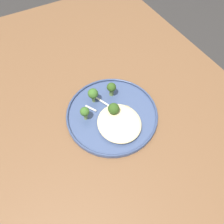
{
  "coord_description": "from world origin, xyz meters",
  "views": [
    {
      "loc": [
        -0.34,
        0.14,
        1.31
      ],
      "look_at": [
        -0.02,
        -0.04,
        0.76
      ],
      "focal_mm": 33.59,
      "sensor_mm": 36.0,
      "label": 1
    }
  ],
  "objects_px": {
    "seared_scallop_tilted_round": "(126,110)",
    "seared_scallop_half_hidden": "(115,116)",
    "seared_scallop_front_small": "(117,123)",
    "broccoli_floret_split_head": "(111,88)",
    "broccoli_floret_beside_noodles": "(114,109)",
    "broccoli_floret_center_pile": "(85,112)",
    "broccoli_floret_rear_charred": "(93,94)",
    "seared_scallop_on_noodles": "(127,120)",
    "dinner_plate": "(112,114)"
  },
  "relations": [
    {
      "from": "seared_scallop_on_noodles",
      "to": "broccoli_floret_beside_noodles",
      "type": "distance_m",
      "value": 0.05
    },
    {
      "from": "dinner_plate",
      "to": "seared_scallop_half_hidden",
      "type": "xyz_separation_m",
      "value": [
        -0.02,
        -0.0,
        0.01
      ]
    },
    {
      "from": "seared_scallop_on_noodles",
      "to": "broccoli_floret_center_pile",
      "type": "height_order",
      "value": "broccoli_floret_center_pile"
    },
    {
      "from": "dinner_plate",
      "to": "broccoli_floret_center_pile",
      "type": "relative_size",
      "value": 5.51
    },
    {
      "from": "broccoli_floret_beside_noodles",
      "to": "broccoli_floret_center_pile",
      "type": "distance_m",
      "value": 0.09
    },
    {
      "from": "seared_scallop_front_small",
      "to": "seared_scallop_tilted_round",
      "type": "distance_m",
      "value": 0.06
    },
    {
      "from": "seared_scallop_tilted_round",
      "to": "seared_scallop_half_hidden",
      "type": "relative_size",
      "value": 1.38
    },
    {
      "from": "broccoli_floret_split_head",
      "to": "broccoli_floret_beside_noodles",
      "type": "xyz_separation_m",
      "value": [
        -0.08,
        0.04,
        0.0
      ]
    },
    {
      "from": "dinner_plate",
      "to": "seared_scallop_on_noodles",
      "type": "bearing_deg",
      "value": -150.88
    },
    {
      "from": "seared_scallop_front_small",
      "to": "broccoli_floret_beside_noodles",
      "type": "distance_m",
      "value": 0.04
    },
    {
      "from": "seared_scallop_on_noodles",
      "to": "broccoli_floret_beside_noodles",
      "type": "height_order",
      "value": "broccoli_floret_beside_noodles"
    },
    {
      "from": "seared_scallop_tilted_round",
      "to": "seared_scallop_on_noodles",
      "type": "xyz_separation_m",
      "value": [
        -0.03,
        0.01,
        0.0
      ]
    },
    {
      "from": "broccoli_floret_split_head",
      "to": "broccoli_floret_center_pile",
      "type": "height_order",
      "value": "same"
    },
    {
      "from": "broccoli_floret_beside_noodles",
      "to": "seared_scallop_on_noodles",
      "type": "bearing_deg",
      "value": -146.46
    },
    {
      "from": "seared_scallop_tilted_round",
      "to": "seared_scallop_half_hidden",
      "type": "bearing_deg",
      "value": 95.53
    },
    {
      "from": "seared_scallop_tilted_round",
      "to": "broccoli_floret_beside_noodles",
      "type": "xyz_separation_m",
      "value": [
        0.01,
        0.04,
        0.03
      ]
    },
    {
      "from": "dinner_plate",
      "to": "seared_scallop_on_noodles",
      "type": "relative_size",
      "value": 12.2
    },
    {
      "from": "seared_scallop_on_noodles",
      "to": "dinner_plate",
      "type": "bearing_deg",
      "value": 29.12
    },
    {
      "from": "broccoli_floret_rear_charred",
      "to": "broccoli_floret_center_pile",
      "type": "bearing_deg",
      "value": 132.58
    },
    {
      "from": "seared_scallop_half_hidden",
      "to": "seared_scallop_front_small",
      "type": "bearing_deg",
      "value": 162.95
    },
    {
      "from": "seared_scallop_tilted_round",
      "to": "seared_scallop_on_noodles",
      "type": "distance_m",
      "value": 0.04
    },
    {
      "from": "seared_scallop_tilted_round",
      "to": "broccoli_floret_beside_noodles",
      "type": "height_order",
      "value": "broccoli_floret_beside_noodles"
    },
    {
      "from": "dinner_plate",
      "to": "broccoli_floret_rear_charred",
      "type": "xyz_separation_m",
      "value": [
        0.07,
        0.03,
        0.04
      ]
    },
    {
      "from": "broccoli_floret_beside_noodles",
      "to": "broccoli_floret_rear_charred",
      "type": "bearing_deg",
      "value": 19.55
    },
    {
      "from": "seared_scallop_half_hidden",
      "to": "broccoli_floret_rear_charred",
      "type": "relative_size",
      "value": 0.4
    },
    {
      "from": "broccoli_floret_beside_noodles",
      "to": "broccoli_floret_center_pile",
      "type": "relative_size",
      "value": 1.08
    },
    {
      "from": "seared_scallop_front_small",
      "to": "broccoli_floret_split_head",
      "type": "relative_size",
      "value": 0.55
    },
    {
      "from": "seared_scallop_tilted_round",
      "to": "broccoli_floret_split_head",
      "type": "height_order",
      "value": "broccoli_floret_split_head"
    },
    {
      "from": "dinner_plate",
      "to": "broccoli_floret_rear_charred",
      "type": "relative_size",
      "value": 5.13
    },
    {
      "from": "seared_scallop_front_small",
      "to": "broccoli_floret_split_head",
      "type": "height_order",
      "value": "broccoli_floret_split_head"
    },
    {
      "from": "seared_scallop_half_hidden",
      "to": "seared_scallop_on_noodles",
      "type": "distance_m",
      "value": 0.04
    },
    {
      "from": "broccoli_floret_split_head",
      "to": "broccoli_floret_rear_charred",
      "type": "relative_size",
      "value": 0.94
    },
    {
      "from": "broccoli_floret_rear_charred",
      "to": "broccoli_floret_beside_noodles",
      "type": "height_order",
      "value": "same"
    },
    {
      "from": "seared_scallop_on_noodles",
      "to": "broccoli_floret_rear_charred",
      "type": "height_order",
      "value": "broccoli_floret_rear_charred"
    },
    {
      "from": "seared_scallop_half_hidden",
      "to": "broccoli_floret_beside_noodles",
      "type": "relative_size",
      "value": 0.4
    },
    {
      "from": "broccoli_floret_split_head",
      "to": "broccoli_floret_beside_noodles",
      "type": "relative_size",
      "value": 0.94
    },
    {
      "from": "dinner_plate",
      "to": "broccoli_floret_beside_noodles",
      "type": "bearing_deg",
      "value": -175.07
    },
    {
      "from": "broccoli_floret_split_head",
      "to": "seared_scallop_front_small",
      "type": "bearing_deg",
      "value": 159.25
    },
    {
      "from": "seared_scallop_half_hidden",
      "to": "broccoli_floret_split_head",
      "type": "bearing_deg",
      "value": -21.78
    },
    {
      "from": "seared_scallop_front_small",
      "to": "broccoli_floret_center_pile",
      "type": "bearing_deg",
      "value": 46.16
    },
    {
      "from": "seared_scallop_tilted_round",
      "to": "seared_scallop_half_hidden",
      "type": "distance_m",
      "value": 0.04
    },
    {
      "from": "seared_scallop_on_noodles",
      "to": "broccoli_floret_center_pile",
      "type": "distance_m",
      "value": 0.13
    },
    {
      "from": "broccoli_floret_split_head",
      "to": "broccoli_floret_center_pile",
      "type": "xyz_separation_m",
      "value": [
        -0.04,
        0.12,
        0.0
      ]
    },
    {
      "from": "broccoli_floret_rear_charred",
      "to": "dinner_plate",
      "type": "bearing_deg",
      "value": -158.8
    },
    {
      "from": "seared_scallop_half_hidden",
      "to": "broccoli_floret_beside_noodles",
      "type": "height_order",
      "value": "broccoli_floret_beside_noodles"
    },
    {
      "from": "seared_scallop_half_hidden",
      "to": "broccoli_floret_beside_noodles",
      "type": "xyz_separation_m",
      "value": [
        0.01,
        0.0,
        0.03
      ]
    },
    {
      "from": "seared_scallop_half_hidden",
      "to": "broccoli_floret_center_pile",
      "type": "distance_m",
      "value": 0.1
    },
    {
      "from": "dinner_plate",
      "to": "broccoli_floret_beside_noodles",
      "type": "xyz_separation_m",
      "value": [
        -0.01,
        -0.0,
        0.04
      ]
    },
    {
      "from": "broccoli_floret_beside_noodles",
      "to": "seared_scallop_front_small",
      "type": "bearing_deg",
      "value": 167.72
    },
    {
      "from": "dinner_plate",
      "to": "broccoli_floret_center_pile",
      "type": "height_order",
      "value": "broccoli_floret_center_pile"
    }
  ]
}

